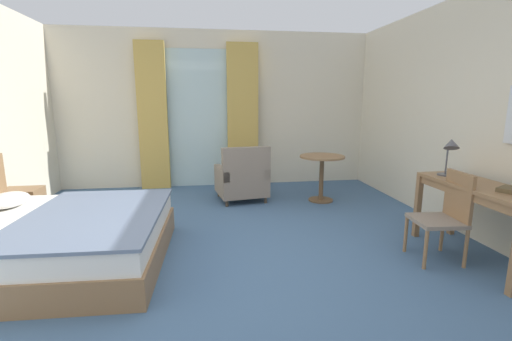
{
  "coord_description": "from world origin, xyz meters",
  "views": [
    {
      "loc": [
        -0.24,
        -3.26,
        1.59
      ],
      "look_at": [
        0.33,
        0.63,
        0.81
      ],
      "focal_mm": 24.74,
      "sensor_mm": 36.0,
      "label": 1
    }
  ],
  "objects_px": {
    "bed": "(54,239)",
    "writing_desk": "(483,195)",
    "desk_chair": "(446,213)",
    "round_cafe_table": "(322,167)",
    "desk_lamp": "(450,149)",
    "nightstand": "(23,207)",
    "armchair_by_window": "(242,180)"
  },
  "relations": [
    {
      "from": "writing_desk",
      "to": "armchair_by_window",
      "type": "distance_m",
      "value": 3.27
    },
    {
      "from": "writing_desk",
      "to": "desk_chair",
      "type": "height_order",
      "value": "desk_chair"
    },
    {
      "from": "nightstand",
      "to": "desk_lamp",
      "type": "bearing_deg",
      "value": -16.04
    },
    {
      "from": "nightstand",
      "to": "writing_desk",
      "type": "relative_size",
      "value": 0.34
    },
    {
      "from": "writing_desk",
      "to": "bed",
      "type": "bearing_deg",
      "value": 173.5
    },
    {
      "from": "desk_chair",
      "to": "bed",
      "type": "bearing_deg",
      "value": 173.64
    },
    {
      "from": "bed",
      "to": "desk_chair",
      "type": "relative_size",
      "value": 2.27
    },
    {
      "from": "nightstand",
      "to": "desk_chair",
      "type": "height_order",
      "value": "desk_chair"
    },
    {
      "from": "bed",
      "to": "desk_lamp",
      "type": "relative_size",
      "value": 4.47
    },
    {
      "from": "bed",
      "to": "round_cafe_table",
      "type": "xyz_separation_m",
      "value": [
        3.3,
        1.8,
        0.27
      ]
    },
    {
      "from": "armchair_by_window",
      "to": "nightstand",
      "type": "bearing_deg",
      "value": -166.51
    },
    {
      "from": "nightstand",
      "to": "round_cafe_table",
      "type": "bearing_deg",
      "value": 7.01
    },
    {
      "from": "writing_desk",
      "to": "armchair_by_window",
      "type": "xyz_separation_m",
      "value": [
        -2.12,
        2.47,
        -0.33
      ]
    },
    {
      "from": "desk_chair",
      "to": "round_cafe_table",
      "type": "bearing_deg",
      "value": 103.31
    },
    {
      "from": "bed",
      "to": "armchair_by_window",
      "type": "relative_size",
      "value": 2.29
    },
    {
      "from": "nightstand",
      "to": "armchair_by_window",
      "type": "xyz_separation_m",
      "value": [
        2.93,
        0.7,
        0.11
      ]
    },
    {
      "from": "desk_chair",
      "to": "desk_lamp",
      "type": "xyz_separation_m",
      "value": [
        0.21,
        0.3,
        0.59
      ]
    },
    {
      "from": "desk_lamp",
      "to": "armchair_by_window",
      "type": "relative_size",
      "value": 0.51
    },
    {
      "from": "bed",
      "to": "armchair_by_window",
      "type": "height_order",
      "value": "bed"
    },
    {
      "from": "nightstand",
      "to": "round_cafe_table",
      "type": "relative_size",
      "value": 0.65
    },
    {
      "from": "bed",
      "to": "nightstand",
      "type": "height_order",
      "value": "bed"
    },
    {
      "from": "bed",
      "to": "writing_desk",
      "type": "xyz_separation_m",
      "value": [
        4.18,
        -0.48,
        0.4
      ]
    },
    {
      "from": "writing_desk",
      "to": "armchair_by_window",
      "type": "height_order",
      "value": "armchair_by_window"
    },
    {
      "from": "bed",
      "to": "armchair_by_window",
      "type": "distance_m",
      "value": 2.86
    },
    {
      "from": "writing_desk",
      "to": "round_cafe_table",
      "type": "bearing_deg",
      "value": 110.96
    },
    {
      "from": "nightstand",
      "to": "desk_chair",
      "type": "distance_m",
      "value": 5.02
    },
    {
      "from": "desk_lamp",
      "to": "desk_chair",
      "type": "bearing_deg",
      "value": -124.4
    },
    {
      "from": "bed",
      "to": "nightstand",
      "type": "distance_m",
      "value": 1.56
    },
    {
      "from": "round_cafe_table",
      "to": "desk_chair",
      "type": "bearing_deg",
      "value": -76.69
    },
    {
      "from": "writing_desk",
      "to": "round_cafe_table",
      "type": "height_order",
      "value": "writing_desk"
    },
    {
      "from": "bed",
      "to": "desk_lamp",
      "type": "height_order",
      "value": "desk_lamp"
    },
    {
      "from": "desk_chair",
      "to": "nightstand",
      "type": "bearing_deg",
      "value": 159.97
    }
  ]
}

